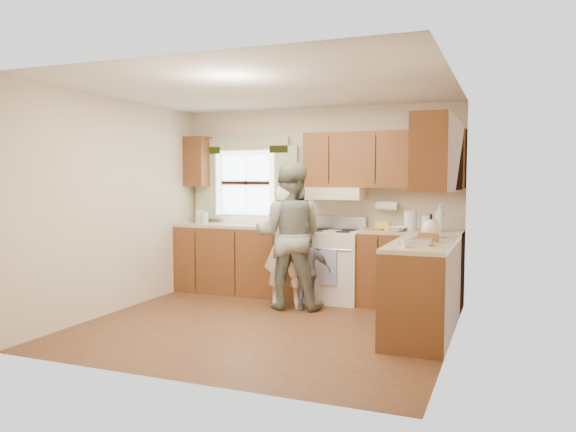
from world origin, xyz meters
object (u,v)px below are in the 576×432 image
at_px(woman_right, 289,236).
at_px(child, 308,271).
at_px(stove, 332,264).
at_px(woman_left, 285,246).

xyz_separation_m(woman_right, child, (0.24, -0.00, -0.41)).
distance_m(woman_right, child, 0.48).
relative_size(stove, child, 1.15).
distance_m(woman_left, woman_right, 0.13).
bearing_deg(stove, woman_left, -125.16).
xyz_separation_m(woman_left, child, (0.29, -0.00, -0.29)).
height_order(stove, woman_left, woman_left).
bearing_deg(woman_left, woman_right, 169.47).
height_order(stove, woman_right, woman_right).
distance_m(stove, child, 0.60).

